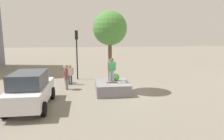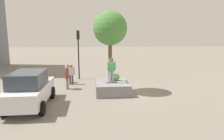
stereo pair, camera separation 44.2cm
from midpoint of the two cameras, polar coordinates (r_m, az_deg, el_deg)
ground_plane at (r=14.92m, az=0.71°, el=-6.63°), size 120.00×120.00×0.00m
planter_ledge at (r=14.98m, az=-0.85°, el=-4.94°), size 2.95×2.42×0.82m
plaza_tree at (r=14.85m, az=-1.46°, el=11.78°), size 2.50×2.50×5.20m
boxwood_shrub at (r=15.24m, az=0.27°, el=-2.04°), size 0.55×0.55×0.55m
skateboard at (r=14.55m, az=-0.96°, el=-3.50°), size 0.30×0.82×0.07m
skateboarder at (r=14.35m, az=-0.97°, el=0.52°), size 0.27×0.60×1.76m
police_car at (r=12.74m, az=-23.28°, el=-5.20°), size 4.69×2.23×2.18m
traffic_light_corner at (r=19.46m, az=-10.75°, el=6.65°), size 0.35×0.30×4.71m
passerby_with_bag at (r=16.11m, az=-13.70°, el=-1.89°), size 0.60×0.28×1.79m
bystander_watching at (r=18.31m, az=-14.05°, el=-0.83°), size 0.54×0.25×1.61m
pedestrian_crossing at (r=17.60m, az=-12.68°, el=-0.90°), size 0.27×0.60×1.77m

